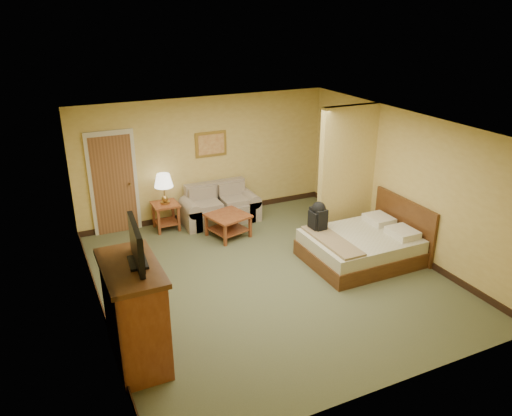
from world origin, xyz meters
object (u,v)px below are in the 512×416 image
loveseat (220,209)px  dresser (135,313)px  coffee_table (228,221)px  bed (363,246)px

loveseat → dresser: dresser is taller
coffee_table → loveseat: bearing=80.9°
loveseat → coffee_table: bearing=-99.1°
bed → dresser: bearing=-166.8°
coffee_table → bed: size_ratio=0.46×
loveseat → coffee_table: 0.80m
loveseat → coffee_table: (-0.13, -0.79, 0.07)m
bed → coffee_table: bearing=132.9°
loveseat → bed: (1.70, -2.75, 0.02)m
coffee_table → dresser: bearing=-129.7°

